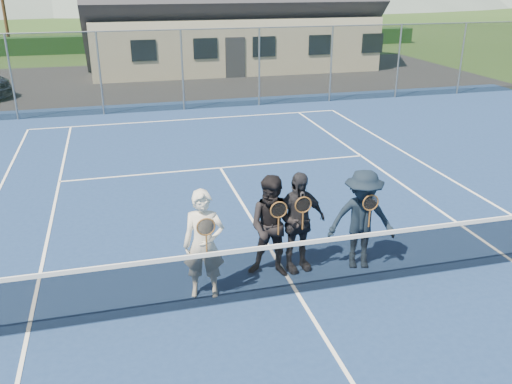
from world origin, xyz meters
TOP-DOWN VIEW (x-y plane):
  - ground at (0.00, 20.00)m, footprint 220.00×220.00m
  - court_surface at (0.00, 0.00)m, footprint 30.00×30.00m
  - tarmac_carpark at (-4.00, 20.00)m, footprint 40.00×12.00m
  - hedge_row at (0.00, 32.00)m, footprint 40.00×1.20m
  - court_markings at (0.00, 0.00)m, footprint 11.03×23.83m
  - tennis_net at (0.00, 0.00)m, footprint 11.68×0.08m
  - perimeter_fence at (0.00, 13.50)m, footprint 30.07×0.07m
  - player_a at (-1.44, 0.36)m, footprint 0.74×0.57m
  - player_b at (-0.21, 0.69)m, footprint 1.07×0.97m
  - player_c at (0.24, 0.78)m, footprint 1.11×0.59m
  - player_d at (1.34, 0.59)m, footprint 1.29×0.94m

SIDE VIEW (x-z plane):
  - ground at x=0.00m, z-range 0.00..0.00m
  - tarmac_carpark at x=-4.00m, z-range 0.00..0.01m
  - court_surface at x=0.00m, z-range 0.00..0.02m
  - court_markings at x=0.00m, z-range 0.02..0.03m
  - tennis_net at x=0.00m, z-range -0.01..1.09m
  - hedge_row at x=0.00m, z-range 0.00..1.10m
  - player_d at x=1.34m, z-range 0.02..1.82m
  - player_b at x=-0.21m, z-range 0.02..1.82m
  - player_c at x=0.24m, z-range 0.02..1.82m
  - player_a at x=-1.44m, z-range 0.02..1.82m
  - perimeter_fence at x=0.00m, z-range 0.01..3.03m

